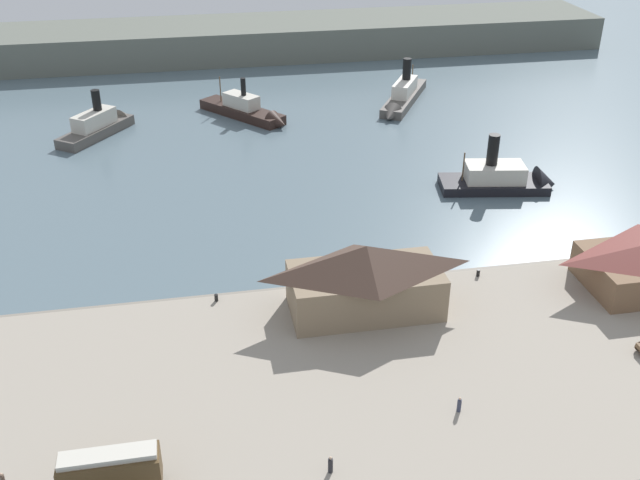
{
  "coord_description": "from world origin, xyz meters",
  "views": [
    {
      "loc": [
        -18.22,
        -80.42,
        50.76
      ],
      "look_at": [
        -2.08,
        6.01,
        2.0
      ],
      "focal_mm": 41.67,
      "sensor_mm": 36.0,
      "label": 1
    }
  ],
  "objects": [
    {
      "name": "quay_promenade",
      "position": [
        0.0,
        -22.0,
        0.6
      ],
      "size": [
        110.0,
        36.0,
        1.2
      ],
      "primitive_type": "cube",
      "color": "#9E9384",
      "rests_on": "ground"
    },
    {
      "name": "seawall_edge",
      "position": [
        0.0,
        -3.6,
        0.5
      ],
      "size": [
        110.0,
        0.8,
        1.0
      ],
      "primitive_type": "cube",
      "color": "gray",
      "rests_on": "ground"
    },
    {
      "name": "ferry_shed_west_terminal",
      "position": [
        0.25,
        -10.14,
        5.56
      ],
      "size": [
        17.79,
        8.93,
        8.59
      ],
      "color": "#847056",
      "rests_on": "quay_promenade"
    },
    {
      "name": "mooring_post_west",
      "position": [
        -16.81,
        -5.11,
        1.65
      ],
      "size": [
        0.44,
        0.44,
        0.9
      ],
      "primitive_type": "cylinder",
      "color": "black",
      "rests_on": "quay_promenade"
    },
    {
      "name": "ground_plane",
      "position": [
        0.0,
        0.0,
        0.0
      ],
      "size": [
        320.0,
        320.0,
        0.0
      ],
      "primitive_type": "plane",
      "color": "slate"
    },
    {
      "name": "ferry_departing_north",
      "position": [
        -34.55,
        58.33,
        1.83
      ],
      "size": [
        14.52,
        17.62,
        9.73
      ],
      "color": "#514C47",
      "rests_on": "ground"
    },
    {
      "name": "pedestrian_standing_center",
      "position": [
        5.14,
        -28.79,
        1.96
      ],
      "size": [
        0.41,
        0.41,
        1.67
      ],
      "color": "#33384C",
      "rests_on": "quay_promenade"
    },
    {
      "name": "pedestrian_walking_east",
      "position": [
        -36.6,
        -30.61,
        1.9
      ],
      "size": [
        0.38,
        0.38,
        1.54
      ],
      "color": "#4C3D33",
      "rests_on": "quay_promenade"
    },
    {
      "name": "far_headland",
      "position": [
        0.0,
        110.0,
        4.0
      ],
      "size": [
        180.0,
        24.0,
        8.0
      ],
      "primitive_type": "cube",
      "color": "#60665B",
      "rests_on": "ground"
    },
    {
      "name": "ferry_outer_harbor",
      "position": [
        -6.13,
        61.49,
        1.5
      ],
      "size": [
        17.23,
        19.88,
        9.18
      ],
      "color": "black",
      "rests_on": "ground"
    },
    {
      "name": "mooring_post_east",
      "position": [
        16.13,
        -5.48,
        1.65
      ],
      "size": [
        0.44,
        0.44,
        0.9
      ],
      "primitive_type": "cylinder",
      "color": "black",
      "rests_on": "quay_promenade"
    },
    {
      "name": "ferry_moored_east",
      "position": [
        31.18,
        20.89,
        1.64
      ],
      "size": [
        19.24,
        9.19,
        11.4
      ],
      "color": "black",
      "rests_on": "ground"
    },
    {
      "name": "ferry_mid_harbor",
      "position": [
        26.13,
        63.84,
        1.7
      ],
      "size": [
        16.41,
        24.41,
        10.17
      ],
      "color": "#514C47",
      "rests_on": "ground"
    },
    {
      "name": "street_tram",
      "position": [
        -27.26,
        -33.03,
        3.81
      ],
      "size": [
        8.35,
        2.88,
        4.5
      ],
      "color": "#4C381E",
      "rests_on": "quay_promenade"
    },
    {
      "name": "pedestrian_by_tram",
      "position": [
        -8.65,
        -34.16,
        2.01
      ],
      "size": [
        0.44,
        0.44,
        1.77
      ],
      "color": "#232328",
      "rests_on": "quay_promenade"
    }
  ]
}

